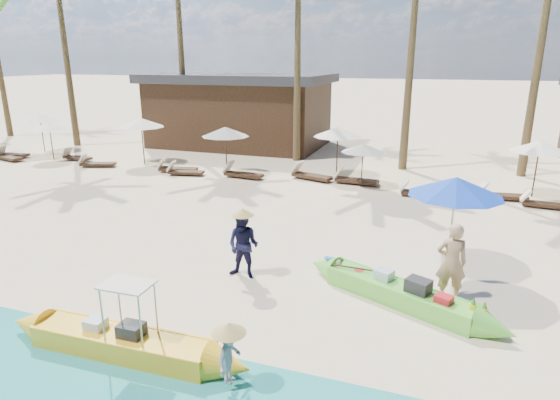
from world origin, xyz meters
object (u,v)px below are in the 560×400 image
(green_canoe, at_px, (399,293))
(tourist, at_px, (451,262))
(yellow_canoe, at_px, (122,342))
(blue_umbrella, at_px, (456,186))

(green_canoe, bearing_deg, tourist, 48.49)
(yellow_canoe, bearing_deg, green_canoe, 36.65)
(tourist, distance_m, blue_umbrella, 2.08)
(green_canoe, distance_m, yellow_canoe, 5.82)
(green_canoe, xyz_separation_m, blue_umbrella, (1.01, 2.09, 1.98))
(yellow_canoe, bearing_deg, blue_umbrella, 44.04)
(green_canoe, relative_size, tourist, 2.84)
(yellow_canoe, distance_m, blue_umbrella, 8.21)
(tourist, xyz_separation_m, blue_umbrella, (-0.02, 1.61, 1.31))
(green_canoe, relative_size, yellow_canoe, 0.93)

